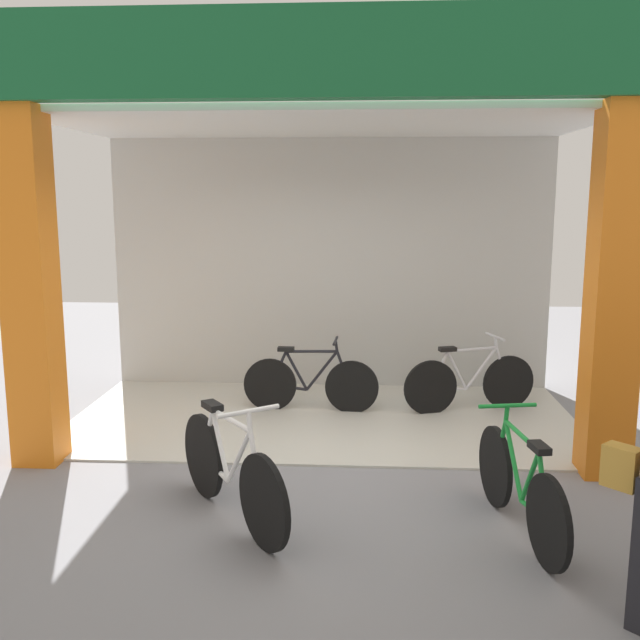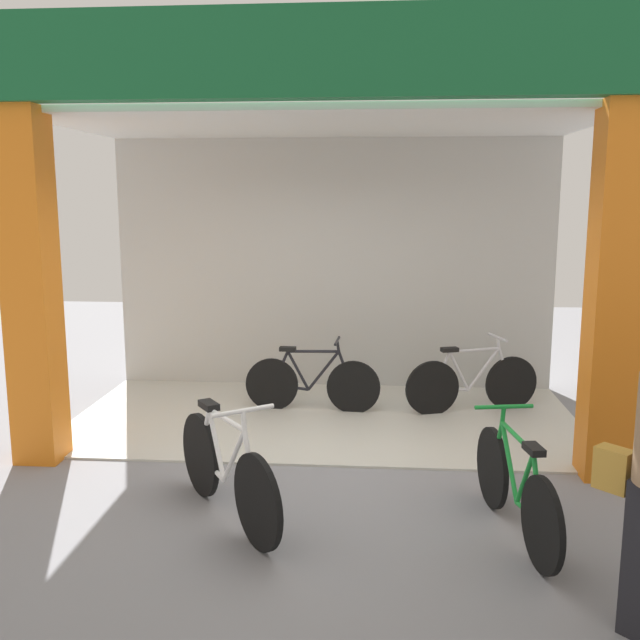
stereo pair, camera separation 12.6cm
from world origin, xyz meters
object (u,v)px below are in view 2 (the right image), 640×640
Objects in this scene: bicycle_inside_0 at (312,383)px; bicycle_parked_1 at (515,489)px; bicycle_inside_1 at (472,383)px; bicycle_parked_0 at (226,471)px.

bicycle_inside_0 is 3.12m from bicycle_parked_1.
bicycle_inside_1 is 3.38m from bicycle_parked_0.
bicycle_inside_1 is at bearing 88.48° from bicycle_parked_1.
bicycle_parked_0 is at bearing -98.18° from bicycle_inside_0.
bicycle_inside_1 is 0.95× the size of bicycle_parked_1.
bicycle_parked_0 is 0.90× the size of bicycle_parked_1.
bicycle_inside_0 is at bearing 81.82° from bicycle_parked_0.
bicycle_parked_0 reaches higher than bicycle_parked_1.
bicycle_parked_1 is (-0.07, -2.78, 0.01)m from bicycle_inside_1.
bicycle_inside_0 is at bearing -176.41° from bicycle_inside_1.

